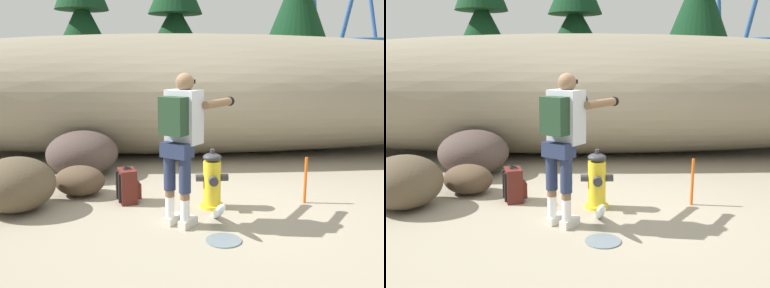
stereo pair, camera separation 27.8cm
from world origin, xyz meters
The scene contains 12 objects.
ground_plane centered at (0.00, 0.00, -0.02)m, with size 56.00×56.00×0.04m, color gray.
dirt_embankment centered at (0.00, 3.43, 1.16)m, with size 17.41×3.20×2.31m, color gray.
fire_hydrant centered at (0.01, 0.05, 0.34)m, with size 0.40×0.35×0.74m.
hydrant_water_jet centered at (0.01, -0.60, 0.13)m, with size 0.37×1.08×0.54m.
utility_worker centered at (-0.37, -0.46, 1.06)m, with size 0.89×1.01×1.68m.
spare_backpack centered at (-1.04, 0.32, 0.22)m, with size 0.34×0.34×0.47m.
boulder_large centered at (-2.37, 0.10, 0.33)m, with size 0.94×0.95×0.66m, color brown.
boulder_mid centered at (-1.85, 1.69, 0.36)m, with size 1.12×1.09×0.72m, color #473935.
boulder_small centered at (-1.72, 0.67, 0.20)m, with size 0.69×0.58×0.41m, color #4E3D2C.
pine_tree_far_left centered at (-2.66, 6.95, 2.80)m, with size 2.18×2.18×4.94m.
pine_tree_left centered at (-0.14, 8.55, 2.87)m, with size 2.57×2.57×5.05m.
survey_stake centered at (1.23, 0.13, 0.30)m, with size 0.04×0.04×0.60m, color #E55914.
Camera 1 is at (-0.60, -5.03, 1.80)m, focal length 40.15 mm.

